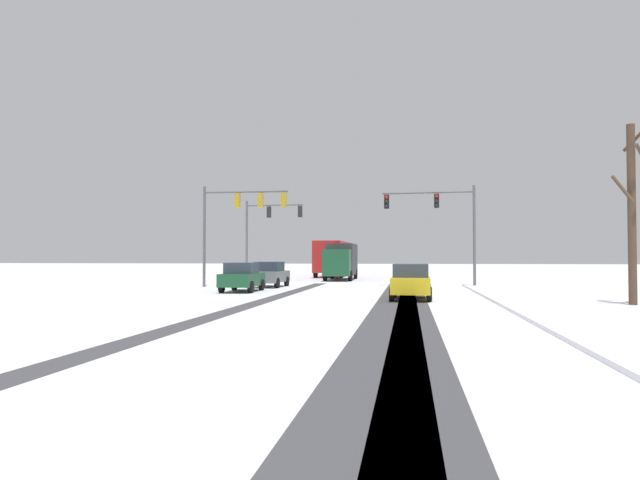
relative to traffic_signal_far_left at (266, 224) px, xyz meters
name	(u,v)px	position (x,y,z in m)	size (l,w,h in m)	color
wheel_track_left_lane	(246,306)	(5.13, -23.89, -4.59)	(0.85, 39.56, 0.01)	#424247
wheel_track_right_lane	(407,309)	(11.40, -23.89, -4.59)	(0.78, 39.56, 0.01)	#424247
wheel_track_center	(416,309)	(11.72, -23.89, -4.59)	(1.05, 39.56, 0.01)	#424247
wheel_track_oncoming	(388,308)	(10.66, -23.89, -4.59)	(1.17, 39.56, 0.01)	#424247
sidewalk_kerb_right	(578,314)	(16.99, -25.68, -4.53)	(4.00, 39.56, 0.12)	white
traffic_signal_far_left	(266,224)	(0.00, 0.00, 0.00)	(4.82, 0.57, 6.50)	#56565B
traffic_signal_near_left	(238,213)	(0.59, -9.88, 0.19)	(5.61, 0.39, 6.50)	#56565B
traffic_signal_near_right	(441,215)	(13.55, -7.79, 0.05)	(5.95, 0.59, 6.50)	#56565B
car_grey_lead	(270,274)	(2.62, -9.50, -3.77)	(1.92, 4.14, 1.62)	slate
car_dark_green_second	(242,277)	(2.25, -14.51, -3.77)	(1.91, 4.14, 1.62)	#194C2D
car_yellow_cab_third	(411,282)	(11.55, -19.12, -3.77)	(1.90, 4.13, 1.62)	yellow
bus_oncoming	(334,256)	(4.17, 10.83, -2.60)	(2.71, 11.01, 3.38)	#B21E1E
box_truck_delivery	(341,260)	(5.84, 2.47, -2.95)	(2.33, 7.41, 3.02)	#194C2D
bare_tree_sidewalk_mid	(634,206)	(20.52, -20.78, -0.56)	(1.86, 2.00, 7.48)	#4C3828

